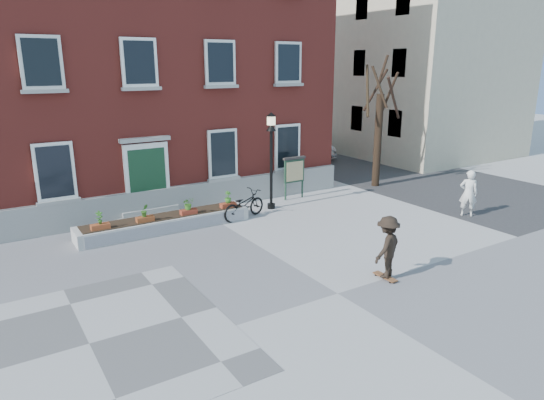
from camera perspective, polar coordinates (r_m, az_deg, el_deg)
ground at (r=12.93m, az=7.74°, el=-10.85°), size 100.00×100.00×0.00m
checker_patch at (r=11.45m, az=-20.70°, el=-15.54°), size 6.00×6.00×0.01m
bicycle at (r=18.60m, az=-3.33°, el=-0.56°), size 2.19×1.26×1.09m
parked_car at (r=31.21m, az=4.93°, el=6.32°), size 2.51×4.36×1.36m
bystander at (r=20.27m, az=22.11°, el=0.74°), size 0.77×0.79×1.83m
brick_building at (r=23.43m, az=-19.30°, el=16.23°), size 18.40×10.85×12.60m
planter_assembly at (r=17.75m, az=-12.37°, el=-2.52°), size 6.20×1.12×1.15m
bare_tree at (r=23.76m, az=12.42°, el=8.21°), size 1.83×1.83×6.16m
side_street at (r=38.34m, az=10.04°, el=17.40°), size 15.20×36.00×14.50m
lamp_post at (r=19.43m, az=-0.09°, el=6.21°), size 0.40×0.40×3.93m
notice_board at (r=21.17m, az=2.63°, el=3.47°), size 1.10×0.16×1.87m
skateboarder at (r=13.63m, az=13.40°, el=-5.40°), size 1.27×0.98×1.81m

